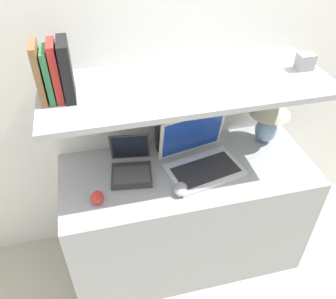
{
  "coord_description": "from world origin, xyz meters",
  "views": [
    {
      "loc": [
        -0.44,
        -1.06,
        2.06
      ],
      "look_at": [
        -0.11,
        0.29,
        0.92
      ],
      "focal_mm": 38.0,
      "sensor_mm": 36.0,
      "label": 1
    }
  ],
  "objects_px": {
    "shelf_gadget": "(305,62)",
    "book_red": "(56,71)",
    "computer_mouse": "(181,189)",
    "book_green": "(48,75)",
    "laptop_large": "(200,157)",
    "book_black": "(66,70)",
    "table_lamp": "(270,112)",
    "second_mouse": "(97,197)",
    "book_brown": "(39,73)",
    "router_box": "(167,138)",
    "laptop_small": "(131,166)"
  },
  "relations": [
    {
      "from": "table_lamp",
      "to": "laptop_large",
      "type": "height_order",
      "value": "table_lamp"
    },
    {
      "from": "laptop_large",
      "to": "book_red",
      "type": "bearing_deg",
      "value": 175.18
    },
    {
      "from": "router_box",
      "to": "book_brown",
      "type": "relative_size",
      "value": 0.52
    },
    {
      "from": "second_mouse",
      "to": "book_brown",
      "type": "xyz_separation_m",
      "value": [
        -0.15,
        0.18,
        0.6
      ]
    },
    {
      "from": "book_red",
      "to": "laptop_small",
      "type": "bearing_deg",
      "value": -3.07
    },
    {
      "from": "second_mouse",
      "to": "book_black",
      "type": "distance_m",
      "value": 0.63
    },
    {
      "from": "table_lamp",
      "to": "book_red",
      "type": "height_order",
      "value": "book_red"
    },
    {
      "from": "router_box",
      "to": "laptop_small",
      "type": "bearing_deg",
      "value": -146.55
    },
    {
      "from": "second_mouse",
      "to": "router_box",
      "type": "relative_size",
      "value": 0.71
    },
    {
      "from": "computer_mouse",
      "to": "book_red",
      "type": "relative_size",
      "value": 0.46
    },
    {
      "from": "router_box",
      "to": "shelf_gadget",
      "type": "xyz_separation_m",
      "value": [
        0.67,
        -0.14,
        0.46
      ]
    },
    {
      "from": "book_green",
      "to": "router_box",
      "type": "bearing_deg",
      "value": 14.43
    },
    {
      "from": "book_red",
      "to": "book_black",
      "type": "distance_m",
      "value": 0.04
    },
    {
      "from": "laptop_large",
      "to": "book_green",
      "type": "xyz_separation_m",
      "value": [
        -0.68,
        0.05,
        0.55
      ]
    },
    {
      "from": "second_mouse",
      "to": "book_green",
      "type": "relative_size",
      "value": 0.42
    },
    {
      "from": "table_lamp",
      "to": "router_box",
      "type": "relative_size",
      "value": 2.31
    },
    {
      "from": "laptop_small",
      "to": "book_brown",
      "type": "xyz_separation_m",
      "value": [
        -0.34,
        0.01,
        0.58
      ]
    },
    {
      "from": "table_lamp",
      "to": "laptop_large",
      "type": "bearing_deg",
      "value": -163.74
    },
    {
      "from": "book_brown",
      "to": "book_green",
      "type": "bearing_deg",
      "value": -0.0
    },
    {
      "from": "book_green",
      "to": "laptop_large",
      "type": "bearing_deg",
      "value": -4.58
    },
    {
      "from": "computer_mouse",
      "to": "book_brown",
      "type": "distance_m",
      "value": 0.85
    },
    {
      "from": "book_black",
      "to": "book_green",
      "type": "bearing_deg",
      "value": -180.0
    },
    {
      "from": "laptop_small",
      "to": "book_brown",
      "type": "height_order",
      "value": "book_brown"
    },
    {
      "from": "table_lamp",
      "to": "book_black",
      "type": "height_order",
      "value": "book_black"
    },
    {
      "from": "book_red",
      "to": "shelf_gadget",
      "type": "bearing_deg",
      "value": 0.0
    },
    {
      "from": "book_brown",
      "to": "book_green",
      "type": "distance_m",
      "value": 0.04
    },
    {
      "from": "book_brown",
      "to": "second_mouse",
      "type": "bearing_deg",
      "value": -50.64
    },
    {
      "from": "book_black",
      "to": "laptop_large",
      "type": "bearing_deg",
      "value": -5.16
    },
    {
      "from": "computer_mouse",
      "to": "router_box",
      "type": "distance_m",
      "value": 0.37
    },
    {
      "from": "second_mouse",
      "to": "shelf_gadget",
      "type": "xyz_separation_m",
      "value": [
        1.1,
        0.18,
        0.51
      ]
    },
    {
      "from": "shelf_gadget",
      "to": "book_red",
      "type": "bearing_deg",
      "value": 180.0
    },
    {
      "from": "book_brown",
      "to": "book_black",
      "type": "xyz_separation_m",
      "value": [
        0.11,
        0.0,
        -0.0
      ]
    },
    {
      "from": "book_green",
      "to": "book_red",
      "type": "height_order",
      "value": "book_red"
    },
    {
      "from": "table_lamp",
      "to": "shelf_gadget",
      "type": "bearing_deg",
      "value": -40.52
    },
    {
      "from": "laptop_large",
      "to": "book_red",
      "type": "relative_size",
      "value": 1.73
    },
    {
      "from": "computer_mouse",
      "to": "book_green",
      "type": "xyz_separation_m",
      "value": [
        -0.53,
        0.22,
        0.58
      ]
    },
    {
      "from": "second_mouse",
      "to": "book_red",
      "type": "bearing_deg",
      "value": 114.23
    },
    {
      "from": "second_mouse",
      "to": "shelf_gadget",
      "type": "bearing_deg",
      "value": 9.32
    },
    {
      "from": "table_lamp",
      "to": "book_black",
      "type": "bearing_deg",
      "value": -175.93
    },
    {
      "from": "table_lamp",
      "to": "shelf_gadget",
      "type": "height_order",
      "value": "shelf_gadget"
    },
    {
      "from": "book_green",
      "to": "shelf_gadget",
      "type": "xyz_separation_m",
      "value": [
        1.21,
        0.0,
        -0.08
      ]
    },
    {
      "from": "router_box",
      "to": "book_green",
      "type": "bearing_deg",
      "value": -165.57
    },
    {
      "from": "laptop_large",
      "to": "computer_mouse",
      "type": "bearing_deg",
      "value": -132.84
    },
    {
      "from": "laptop_small",
      "to": "book_green",
      "type": "height_order",
      "value": "book_green"
    },
    {
      "from": "laptop_large",
      "to": "table_lamp",
      "type": "bearing_deg",
      "value": 16.26
    },
    {
      "from": "book_black",
      "to": "shelf_gadget",
      "type": "relative_size",
      "value": 3.22
    },
    {
      "from": "book_red",
      "to": "book_black",
      "type": "relative_size",
      "value": 0.99
    },
    {
      "from": "book_green",
      "to": "shelf_gadget",
      "type": "relative_size",
      "value": 2.87
    },
    {
      "from": "second_mouse",
      "to": "book_brown",
      "type": "relative_size",
      "value": 0.37
    },
    {
      "from": "computer_mouse",
      "to": "book_red",
      "type": "distance_m",
      "value": 0.81
    }
  ]
}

